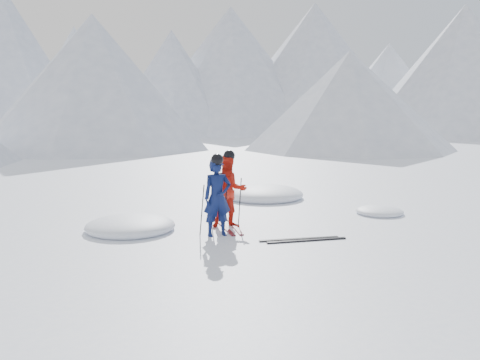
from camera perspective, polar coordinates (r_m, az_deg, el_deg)
name	(u,v)px	position (r m, az deg, el deg)	size (l,w,h in m)	color
ground	(323,227)	(11.80, 9.29, -5.24)	(160.00, 160.00, 0.00)	white
mountain_range	(202,64)	(47.00, -4.33, 12.85)	(106.15, 62.94, 15.53)	#B2BCD1
skier_blue	(217,197)	(10.73, -2.56, -1.97)	(0.60, 0.39, 1.65)	#0B1544
skier_red	(229,191)	(11.49, -1.21, -1.28)	(0.81, 0.63, 1.66)	red
pole_blue_left	(202,210)	(10.85, -4.29, -3.35)	(0.02, 0.02, 1.10)	black
pole_blue_right	(225,207)	(11.08, -1.64, -3.09)	(0.02, 0.02, 1.10)	black
pole_red_left	(214,202)	(11.69, -2.97, -2.50)	(0.02, 0.02, 1.11)	black
pole_red_right	(240,201)	(11.76, -0.02, -2.43)	(0.02, 0.02, 1.11)	black
ski_worn_left	(224,227)	(11.61, -1.77, -5.28)	(0.09, 1.70, 0.03)	black
ski_worn_right	(234,226)	(11.68, -0.63, -5.20)	(0.09, 1.70, 0.03)	black
ski_loose_a	(299,239)	(10.61, 6.67, -6.60)	(0.09, 1.70, 0.03)	black
ski_loose_b	(307,240)	(10.52, 7.51, -6.74)	(0.09, 1.70, 0.03)	black
snow_lumps	(235,208)	(13.88, -0.54, -3.15)	(7.91, 5.20, 0.53)	white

